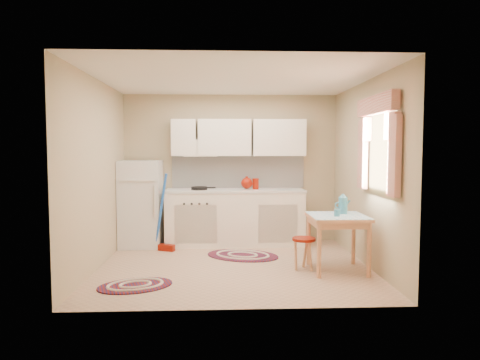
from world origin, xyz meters
The scene contains 14 objects.
room_shell centered at (0.16, 0.24, 1.60)m, with size 3.64×3.60×2.52m.
fridge centered at (-1.47, 1.25, 0.70)m, with size 0.65×0.60×1.40m, color silver.
broom centered at (-1.02, 0.90, 0.60)m, with size 0.28×0.12×1.20m, color blue, non-canonical shape.
base_cabinets centered at (0.06, 1.30, 0.44)m, with size 2.25×0.60×0.88m, color white.
countertop centered at (0.06, 1.30, 0.90)m, with size 2.27×0.62×0.04m, color silver.
frying_pan centered at (-0.52, 1.25, 0.94)m, with size 0.26×0.26×0.05m, color black.
red_kettle centered at (0.25, 1.30, 1.02)m, with size 0.21×0.19×0.21m, color maroon, non-canonical shape.
red_canister centered at (0.40, 1.30, 1.00)m, with size 0.10×0.10×0.16m, color maroon.
table centered at (1.34, -0.30, 0.36)m, with size 0.72×0.72×0.72m, color tan.
stool centered at (0.91, -0.23, 0.21)m, with size 0.30×0.30×0.42m, color maroon.
coffee_pot centered at (1.44, -0.18, 0.87)m, with size 0.15×0.13×0.29m, color teal, non-canonical shape.
mug centered at (1.30, -0.40, 0.77)m, with size 0.08×0.08×0.10m, color teal.
rug_center centered at (0.15, 0.52, 0.01)m, with size 1.08×0.72×0.02m, color maroon, non-canonical shape.
rug_left centered at (-1.16, -0.83, 0.01)m, with size 0.85×0.57×0.02m, color maroon, non-canonical shape.
Camera 1 is at (-0.17, -5.70, 1.56)m, focal length 32.00 mm.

